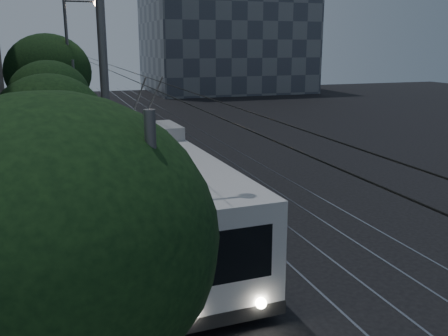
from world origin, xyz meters
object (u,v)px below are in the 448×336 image
car_white_a (108,149)px  car_white_b (105,125)px  car_white_d (98,113)px  pickup_silver (133,161)px  car_white_c (81,118)px  streetlamp_far (75,57)px  trolleybus (167,195)px  streetlamp_near (122,81)px

car_white_a → car_white_b: size_ratio=0.84×
car_white_a → car_white_d: size_ratio=0.88×
pickup_silver → car_white_b: size_ratio=1.32×
pickup_silver → car_white_a: size_ratio=1.58×
car_white_c → streetlamp_far: (-0.49, -7.62, 5.13)m
car_white_d → streetlamp_far: bearing=-86.4°
car_white_c → streetlamp_far: 9.20m
trolleybus → streetlamp_near: size_ratio=1.28×
streetlamp_near → car_white_b: bearing=85.6°
car_white_c → car_white_d: car_white_c is taller
car_white_b → streetlamp_far: size_ratio=0.48×
car_white_d → streetlamp_near: bearing=-78.7°
car_white_c → streetlamp_near: 30.96m
car_white_a → car_white_c: (-0.81, 12.63, 0.11)m
car_white_d → streetlamp_far: size_ratio=0.46×
car_white_a → streetlamp_near: (-1.30, -17.90, 5.24)m
streetlamp_near → streetlamp_far: streetlamp_far is taller
car_white_a → trolleybus: bearing=-88.5°
pickup_silver → car_white_c: pickup_silver is taller
trolleybus → car_white_d: (0.20, 29.22, -0.95)m
car_white_c → streetlamp_near: (-0.49, -30.53, 5.12)m
car_white_b → car_white_d: bearing=106.5°
trolleybus → streetlamp_near: bearing=-116.6°
trolleybus → streetlamp_far: size_ratio=1.28×
car_white_c → streetlamp_near: bearing=-92.1°
car_white_d → car_white_c: bearing=-104.3°
car_white_b → car_white_c: car_white_c is taller
car_white_a → car_white_b: bearing=84.2°
car_white_a → streetlamp_far: bearing=103.6°
car_white_a → streetlamp_far: streetlamp_far is taller
car_white_d → streetlamp_far: (-2.09, -10.49, 5.15)m
trolleybus → car_white_a: size_ratio=3.17×
car_white_c → trolleybus: bearing=-88.1°
trolleybus → streetlamp_near: streetlamp_near is taller
pickup_silver → car_white_c: bearing=74.8°
car_white_c → car_white_d: 3.29m
car_white_d → streetlamp_near: streetlamp_near is taller
car_white_c → car_white_a: bearing=-87.5°
trolleybus → car_white_b: 23.14m
car_white_d → car_white_b: bearing=-75.2°
car_white_a → car_white_d: bearing=86.1°
car_white_b → car_white_d: car_white_d is taller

